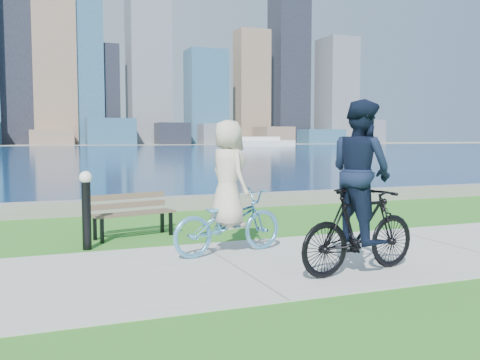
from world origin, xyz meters
The scene contains 11 objects.
ground centered at (0.00, 0.00, 0.00)m, with size 320.00×320.00×0.00m, color #24691B.
concrete_path centered at (0.00, 0.00, 0.01)m, with size 80.00×3.50×0.02m, color #A1A19C.
seawall centered at (0.00, 6.20, 0.17)m, with size 90.00×0.50×0.35m, color slate.
bay_water centered at (0.00, 72.00, 0.00)m, with size 320.00×131.00×0.01m, color navy.
far_shore centered at (0.00, 130.00, 0.06)m, with size 320.00×30.00×0.12m, color gray.
city_skyline centered at (-0.53, 129.74, 22.41)m, with size 176.72×22.73×76.00m.
ferry_far centered at (39.07, 90.58, 0.82)m, with size 14.46×4.13×1.96m.
park_bench centered at (-0.98, 2.92, 0.50)m, with size 1.65×0.91×0.81m.
bollard_lamp centered at (-1.88, 2.04, 0.76)m, with size 0.21×0.21×1.32m.
cyclist_woman centered at (0.20, 0.83, 0.81)m, with size 1.04×2.05×2.13m.
cyclist_man centered at (1.45, -0.97, 1.01)m, with size 0.85×2.02×2.36m.
Camera 1 is at (-2.68, -7.11, 1.88)m, focal length 40.00 mm.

